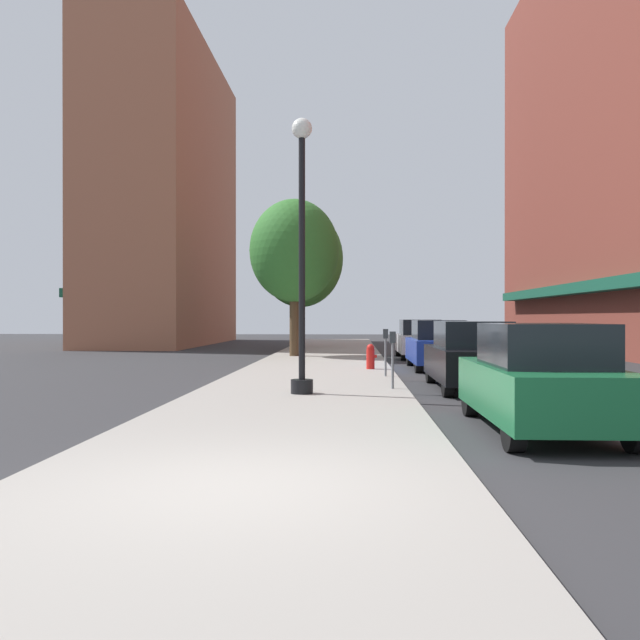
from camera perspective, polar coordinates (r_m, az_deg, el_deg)
name	(u,v)px	position (r m, az deg, el deg)	size (l,w,h in m)	color
ground_plane	(432,366)	(24.66, 9.45, -3.86)	(90.00, 90.00, 0.00)	#2D2D30
sidewalk_slab	(322,362)	(25.51, 0.21, -3.58)	(4.80, 50.00, 0.12)	gray
building_far_background	(167,200)	(45.75, -12.89, 9.93)	(6.80, 18.00, 18.99)	#9E6047
lamppost	(302,250)	(14.46, -1.55, 5.98)	(0.48, 0.48, 5.90)	black
fire_hydrant	(371,356)	(21.34, 4.31, -3.09)	(0.33, 0.26, 0.79)	red
parking_meter_near	(386,346)	(18.70, 5.58, -2.24)	(0.14, 0.09, 1.31)	slate
parking_meter_far	(393,352)	(15.48, 6.18, -2.76)	(0.14, 0.09, 1.31)	slate
tree_near	(294,251)	(28.63, -2.20, 5.86)	(3.79, 3.79, 6.64)	#4C3823
tree_mid	(301,259)	(36.63, -1.64, 5.21)	(4.60, 4.60, 7.48)	#422D1E
car_green	(541,379)	(10.82, 18.22, -4.79)	(1.80, 4.30, 1.66)	black
car_black	(471,356)	(16.67, 12.69, -3.03)	(1.80, 4.30, 1.66)	black
car_blue	(437,345)	(23.01, 9.93, -2.13)	(1.80, 4.30, 1.66)	black
car_white	(419,339)	(29.05, 8.42, -1.64)	(1.80, 4.30, 1.66)	black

